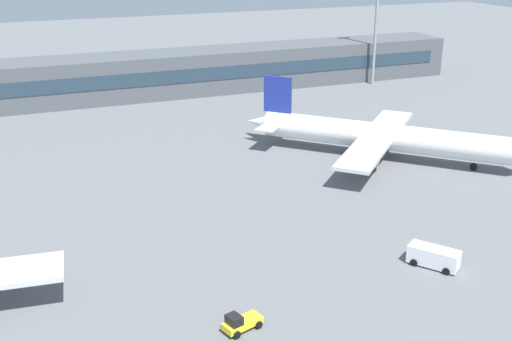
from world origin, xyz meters
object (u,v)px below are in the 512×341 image
object	(u,v)px
floodlight_tower_east	(377,7)
service_van_white	(434,257)
airplane_mid	(386,137)
baggage_tug_yellow	(240,323)

from	to	relation	value
floodlight_tower_east	service_van_white	bearing A→B (deg)	-117.76
airplane_mid	baggage_tug_yellow	xyz separation A→B (m)	(-36.90, -34.13, -2.67)
floodlight_tower_east	airplane_mid	bearing A→B (deg)	-119.83
service_van_white	floodlight_tower_east	world-z (taller)	floodlight_tower_east
airplane_mid	floodlight_tower_east	world-z (taller)	floodlight_tower_east
baggage_tug_yellow	floodlight_tower_east	world-z (taller)	floodlight_tower_east
baggage_tug_yellow	service_van_white	bearing A→B (deg)	7.85
airplane_mid	floodlight_tower_east	size ratio (longest dim) A/B	1.15
baggage_tug_yellow	floodlight_tower_east	distance (m)	103.40
baggage_tug_yellow	floodlight_tower_east	xyz separation A→B (m)	(63.25, 80.09, 16.67)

